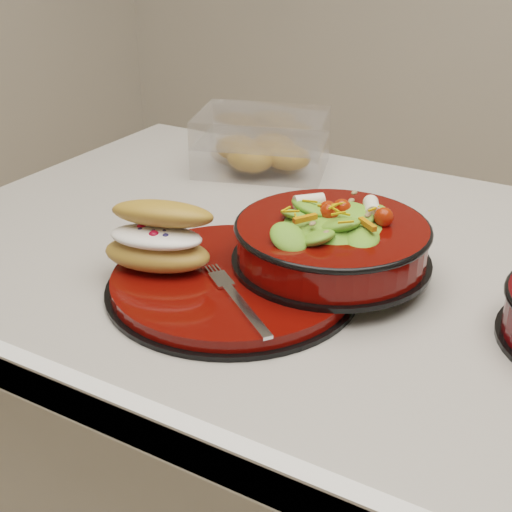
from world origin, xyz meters
The scene contains 5 objects.
dinner_plate centered at (-0.13, -0.14, 0.91)m, with size 0.29×0.29×0.02m.
salad_bowl centered at (-0.04, -0.05, 0.96)m, with size 0.24×0.24×0.10m.
croissant centered at (-0.21, -0.16, 0.96)m, with size 0.14×0.12×0.08m.
fork centered at (-0.09, -0.19, 0.92)m, with size 0.13×0.10×0.00m.
pastry_box centered at (-0.30, 0.24, 0.94)m, with size 0.25×0.21×0.09m.
Camera 1 is at (0.26, -0.75, 1.31)m, focal length 50.00 mm.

